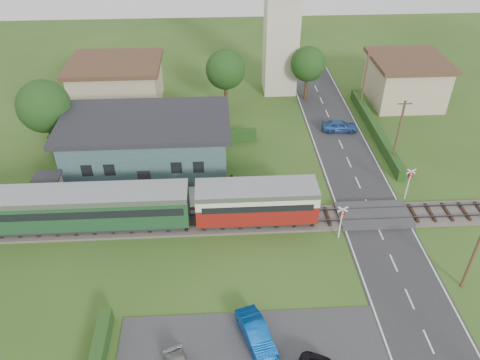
{
  "coord_description": "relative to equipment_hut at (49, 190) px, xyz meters",
  "views": [
    {
      "loc": [
        -3.24,
        -28.16,
        26.23
      ],
      "look_at": [
        -1.41,
        4.0,
        2.98
      ],
      "focal_mm": 35.0,
      "sensor_mm": 36.0,
      "label": 1
    }
  ],
  "objects": [
    {
      "name": "ground",
      "position": [
        18.0,
        -5.2,
        -1.75
      ],
      "size": [
        120.0,
        120.0,
        0.0
      ],
      "primitive_type": "plane",
      "color": "#2D4C19"
    },
    {
      "name": "railway_track",
      "position": [
        18.0,
        -3.2,
        -1.64
      ],
      "size": [
        76.0,
        3.2,
        0.49
      ],
      "color": "#4C443D",
      "rests_on": "ground"
    },
    {
      "name": "road",
      "position": [
        28.0,
        -5.2,
        -1.72
      ],
      "size": [
        6.0,
        70.0,
        0.05
      ],
      "primitive_type": "cube",
      "color": "#28282B",
      "rests_on": "ground"
    },
    {
      "name": "crossing_deck",
      "position": [
        28.0,
        -3.2,
        -1.52
      ],
      "size": [
        6.2,
        3.4,
        0.45
      ],
      "primitive_type": "cube",
      "color": "#333335",
      "rests_on": "ground"
    },
    {
      "name": "platform",
      "position": [
        8.0,
        0.0,
        -1.52
      ],
      "size": [
        30.0,
        3.0,
        0.45
      ],
      "primitive_type": "cube",
      "color": "gray",
      "rests_on": "ground"
    },
    {
      "name": "equipment_hut",
      "position": [
        0.0,
        0.0,
        0.0
      ],
      "size": [
        2.3,
        2.3,
        2.55
      ],
      "color": "beige",
      "rests_on": "platform"
    },
    {
      "name": "station_building",
      "position": [
        8.0,
        5.79,
        0.95
      ],
      "size": [
        16.0,
        9.0,
        5.3
      ],
      "color": "#315255",
      "rests_on": "ground"
    },
    {
      "name": "train",
      "position": [
        1.06,
        -3.2,
        0.43
      ],
      "size": [
        43.2,
        2.9,
        3.4
      ],
      "color": "#232328",
      "rests_on": "ground"
    },
    {
      "name": "church_tower",
      "position": [
        23.0,
        22.8,
        8.48
      ],
      "size": [
        6.0,
        6.0,
        17.6
      ],
      "color": "beige",
      "rests_on": "ground"
    },
    {
      "name": "house_west",
      "position": [
        3.0,
        19.8,
        1.04
      ],
      "size": [
        10.8,
        8.8,
        5.5
      ],
      "color": "tan",
      "rests_on": "ground"
    },
    {
      "name": "house_east",
      "position": [
        38.0,
        18.8,
        1.05
      ],
      "size": [
        8.8,
        8.8,
        5.5
      ],
      "color": "tan",
      "rests_on": "ground"
    },
    {
      "name": "hedge_roadside",
      "position": [
        32.2,
        10.8,
        -1.15
      ],
      "size": [
        0.8,
        18.0,
        1.2
      ],
      "primitive_type": "cube",
      "color": "#193814",
      "rests_on": "ground"
    },
    {
      "name": "hedge_station",
      "position": [
        8.0,
        10.3,
        -1.1
      ],
      "size": [
        22.0,
        0.8,
        1.3
      ],
      "primitive_type": "cube",
      "color": "#193814",
      "rests_on": "ground"
    },
    {
      "name": "tree_a",
      "position": [
        -2.0,
        8.8,
        3.63
      ],
      "size": [
        5.2,
        5.2,
        8.0
      ],
      "color": "#332316",
      "rests_on": "ground"
    },
    {
      "name": "tree_b",
      "position": [
        16.0,
        17.8,
        3.27
      ],
      "size": [
        4.6,
        4.6,
        7.34
      ],
      "color": "#332316",
      "rests_on": "ground"
    },
    {
      "name": "tree_c",
      "position": [
        26.0,
        19.8,
        2.91
      ],
      "size": [
        4.2,
        4.2,
        6.78
      ],
      "color": "#332316",
      "rests_on": "ground"
    },
    {
      "name": "utility_pole_b",
      "position": [
        32.2,
        -11.2,
        1.88
      ],
      "size": [
        1.4,
        0.22,
        7.0
      ],
      "color": "#473321",
      "rests_on": "ground"
    },
    {
      "name": "utility_pole_c",
      "position": [
        32.2,
        4.8,
        1.88
      ],
      "size": [
        1.4,
        0.22,
        7.0
      ],
      "color": "#473321",
      "rests_on": "ground"
    },
    {
      "name": "utility_pole_d",
      "position": [
        32.2,
        16.8,
        1.88
      ],
      "size": [
        1.4,
        0.22,
        7.0
      ],
      "color": "#473321",
      "rests_on": "ground"
    },
    {
      "name": "crossing_signal_near",
      "position": [
        24.4,
        -5.61,
        0.39
      ],
      "size": [
        0.84,
        0.28,
        3.28
      ],
      "color": "silver",
      "rests_on": "ground"
    },
    {
      "name": "crossing_signal_far",
      "position": [
        31.6,
        -0.81,
        0.39
      ],
      "size": [
        0.84,
        0.28,
        3.28
      ],
      "color": "silver",
      "rests_on": "ground"
    },
    {
      "name": "streetlamp_west",
      "position": [
        -4.0,
        14.8,
        1.29
      ],
      "size": [
        0.3,
        0.3,
        5.15
      ],
      "color": "#3F3F47",
      "rests_on": "ground"
    },
    {
      "name": "streetlamp_east",
      "position": [
        34.0,
        21.8,
        1.29
      ],
      "size": [
        0.3,
        0.3,
        5.15
      ],
      "color": "#3F3F47",
      "rests_on": "ground"
    },
    {
      "name": "car_on_road",
      "position": [
        28.43,
        11.62,
        -1.04
      ],
      "size": [
        3.95,
        1.78,
        1.32
      ],
      "primitive_type": "imported",
      "rotation": [
        0.0,
        0.0,
        1.51
      ],
      "color": "#274D8E",
      "rests_on": "road"
    },
    {
      "name": "car_park_blue",
      "position": [
        16.83,
        -14.94,
        -0.99
      ],
      "size": [
        2.63,
        4.33,
        1.35
      ],
      "primitive_type": "imported",
      "rotation": [
        0.0,
        0.0,
        0.32
      ],
      "color": "#023C8F",
      "rests_on": "car_park"
    },
    {
      "name": "pedestrian_near",
      "position": [
        15.92,
        0.42,
        -0.34
      ],
      "size": [
        0.82,
        0.7,
        1.92
      ],
      "primitive_type": "imported",
      "rotation": [
        0.0,
        0.0,
        2.74
      ],
      "color": "gray",
      "rests_on": "platform"
    },
    {
      "name": "pedestrian_far",
      "position": [
        -0.03,
        0.18,
        -0.36
      ],
      "size": [
        0.81,
        0.99,
        1.88
      ],
      "primitive_type": "imported",
      "rotation": [
        0.0,
        0.0,
        1.45
      ],
      "color": "gray",
      "rests_on": "platform"
    }
  ]
}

